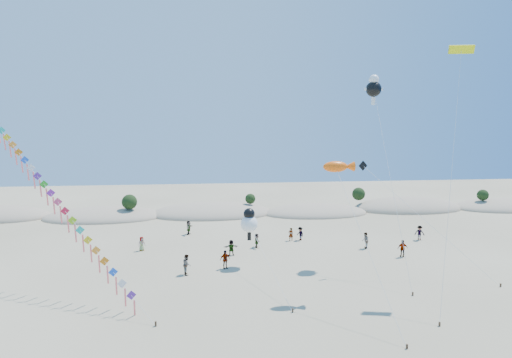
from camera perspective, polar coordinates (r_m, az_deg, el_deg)
name	(u,v)px	position (r m, az deg, el deg)	size (l,w,h in m)	color
dune_ridge	(219,213)	(66.46, -4.99, -4.58)	(145.30, 11.49, 5.57)	gray
kite_train	(45,186)	(40.38, -26.34, -0.86)	(19.10, 17.39, 16.73)	#3F2D1E
fish_kite	(339,167)	(35.00, 11.00, 1.57)	(2.85, 10.22, 10.79)	#3F2D1E
cartoon_kite_low	(249,222)	(41.71, -0.91, -5.72)	(2.97, 11.97, 5.68)	#3F2D1E
cartoon_kite_high	(374,88)	(46.04, 15.42, 11.68)	(2.00, 12.16, 18.75)	#3F2D1E
parafoil_kite	(461,55)	(40.62, 25.66, 14.64)	(6.68, 8.84, 20.29)	#3F2D1E
dark_kite	(400,198)	(41.26, 18.59, -2.37)	(10.59, 6.54, 10.36)	#3F2D1E
beachgoers	(276,242)	(47.74, 2.73, -8.35)	(33.44, 15.94, 1.88)	slate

